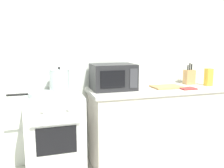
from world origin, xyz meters
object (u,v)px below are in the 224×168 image
(stock_pot, at_px, (60,81))
(pasta_box, at_px, (209,77))
(cutting_board, at_px, (167,87))
(frying_pan, at_px, (40,94))
(oven_mitt, at_px, (188,88))
(stove, at_px, (55,135))
(knife_block, at_px, (189,77))
(microwave, at_px, (113,77))

(stock_pot, xyz_separation_m, pasta_box, (1.85, -0.15, -0.02))
(stock_pot, height_order, cutting_board, stock_pot)
(pasta_box, bearing_deg, cutting_board, 177.03)
(frying_pan, xyz_separation_m, oven_mitt, (1.68, -0.08, -0.02))
(cutting_board, bearing_deg, stove, -179.95)
(frying_pan, distance_m, pasta_box, 2.07)
(stove, bearing_deg, pasta_box, -0.85)
(stock_pot, bearing_deg, knife_block, 0.54)
(microwave, relative_size, cutting_board, 1.39)
(microwave, distance_m, cutting_board, 0.68)
(stove, xyz_separation_m, cutting_board, (1.36, 0.00, 0.47))
(stove, relative_size, microwave, 1.84)
(cutting_board, relative_size, pasta_box, 1.64)
(frying_pan, bearing_deg, knife_block, 6.59)
(frying_pan, height_order, knife_block, knife_block)
(stove, xyz_separation_m, pasta_box, (1.94, -0.03, 0.57))
(cutting_board, bearing_deg, stock_pot, 174.45)
(knife_block, xyz_separation_m, oven_mitt, (-0.22, -0.30, -0.09))
(stock_pot, height_order, knife_block, stock_pot)
(frying_pan, bearing_deg, microwave, 10.77)
(stock_pot, bearing_deg, pasta_box, -4.75)
(oven_mitt, bearing_deg, cutting_board, 139.91)
(pasta_box, bearing_deg, stove, 179.15)
(frying_pan, height_order, microwave, microwave)
(frying_pan, relative_size, pasta_box, 2.02)
(stock_pot, distance_m, pasta_box, 1.86)
(stock_pot, height_order, frying_pan, stock_pot)
(knife_block, distance_m, oven_mitt, 0.38)
(stove, relative_size, cutting_board, 2.56)
(frying_pan, xyz_separation_m, cutting_board, (1.49, 0.08, -0.02))
(stove, distance_m, stock_pot, 0.61)
(oven_mitt, bearing_deg, frying_pan, 177.27)
(cutting_board, bearing_deg, pasta_box, -2.97)
(frying_pan, height_order, pasta_box, pasta_box)
(stove, distance_m, knife_block, 1.86)
(stock_pot, xyz_separation_m, oven_mitt, (1.47, -0.28, -0.12))
(oven_mitt, bearing_deg, pasta_box, 18.55)
(stock_pot, distance_m, cutting_board, 1.29)
(frying_pan, bearing_deg, pasta_box, 1.38)
(stock_pot, xyz_separation_m, cutting_board, (1.28, -0.12, -0.12))
(frying_pan, xyz_separation_m, pasta_box, (2.07, 0.05, 0.08))
(stove, distance_m, microwave, 0.93)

